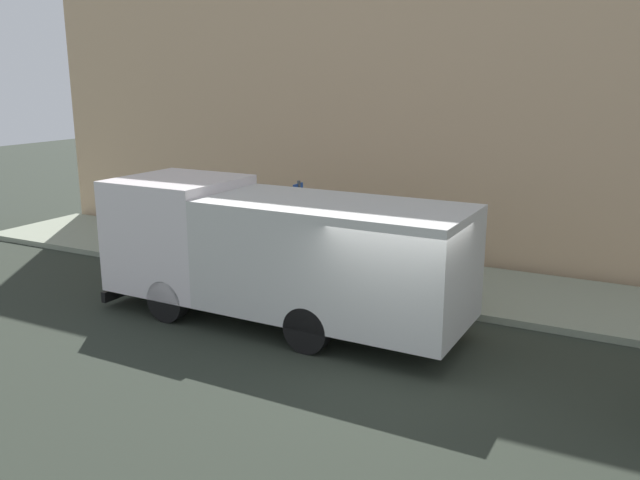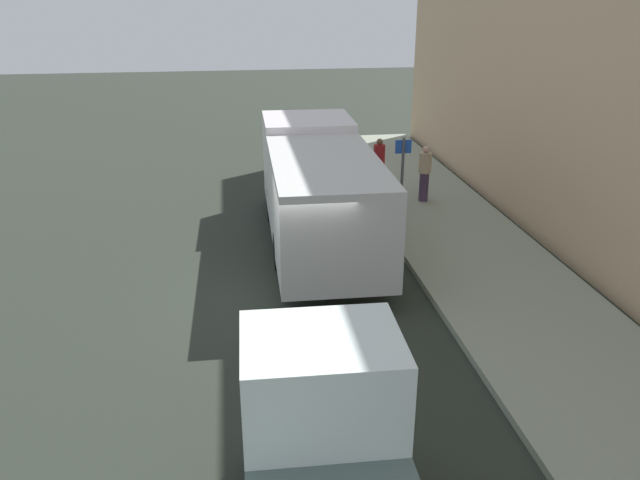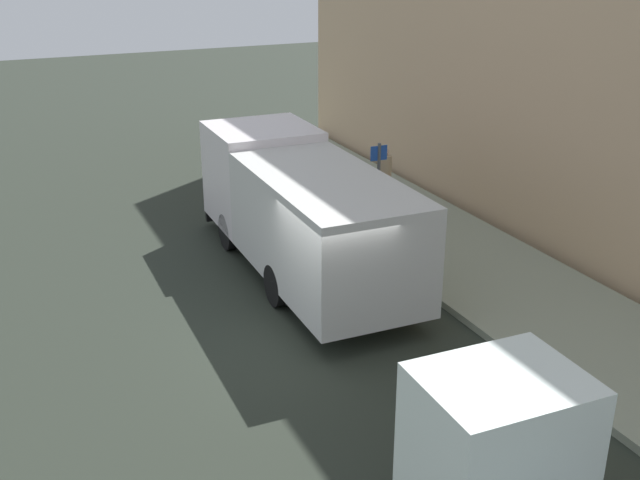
# 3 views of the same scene
# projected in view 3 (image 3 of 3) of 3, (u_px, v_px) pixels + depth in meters

# --- Properties ---
(ground) EXTENTS (80.00, 80.00, 0.00)m
(ground) POSITION_uv_depth(u_px,v_px,m) (314.00, 340.00, 14.69)
(ground) COLOR #272D24
(sidewalk) EXTENTS (3.63, 30.00, 0.15)m
(sidewalk) POSITION_uv_depth(u_px,v_px,m) (517.00, 291.00, 16.51)
(sidewalk) COLOR gray
(sidewalk) RESTS_ON ground
(large_utility_truck) EXTENTS (2.60, 7.89, 2.86)m
(large_utility_truck) POSITION_uv_depth(u_px,v_px,m) (301.00, 208.00, 17.07)
(large_utility_truck) COLOR silver
(large_utility_truck) RESTS_ON ground
(pedestrian_walking) EXTENTS (0.51, 0.51, 1.72)m
(pedestrian_walking) POSITION_uv_depth(u_px,v_px,m) (384.00, 177.00, 20.97)
(pedestrian_walking) COLOR #422E4A
(pedestrian_walking) RESTS_ON sidewalk
(pedestrian_standing) EXTENTS (0.49, 0.49, 1.69)m
(pedestrian_standing) POSITION_uv_depth(u_px,v_px,m) (328.00, 170.00, 21.61)
(pedestrian_standing) COLOR #4E3A59
(pedestrian_standing) RESTS_ON sidewalk
(traffic_cone_orange) EXTENTS (0.49, 0.49, 0.70)m
(traffic_cone_orange) POSITION_uv_depth(u_px,v_px,m) (317.00, 190.00, 21.71)
(traffic_cone_orange) COLOR orange
(traffic_cone_orange) RESTS_ON sidewalk
(street_sign_post) EXTENTS (0.44, 0.08, 2.45)m
(street_sign_post) POSITION_uv_depth(u_px,v_px,m) (378.00, 183.00, 18.67)
(street_sign_post) COLOR #4C5156
(street_sign_post) RESTS_ON sidewalk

